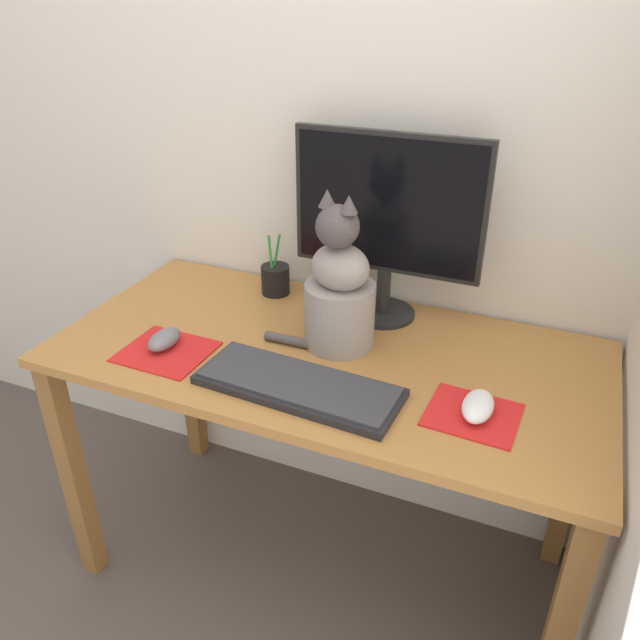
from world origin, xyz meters
The scene contains 11 objects.
ground_plane centered at (0.00, 0.00, 0.00)m, with size 12.00×12.00×0.00m, color #564C47.
wall_back centered at (0.00, 0.35, 1.25)m, with size 7.00×0.04×2.50m.
desk centered at (0.00, 0.00, 0.62)m, with size 1.30×0.63×0.73m.
monitor centered at (0.07, 0.22, 1.00)m, with size 0.48×0.17×0.47m.
keyboard centered at (0.01, -0.17, 0.74)m, with size 0.45×0.19×0.02m.
mousepad_left centered at (-0.34, -0.16, 0.73)m, with size 0.21×0.18×0.00m.
mousepad_right centered at (0.37, -0.12, 0.73)m, with size 0.19×0.17×0.00m.
computer_mouse_left centered at (-0.36, -0.14, 0.75)m, with size 0.06×0.10×0.04m.
computer_mouse_right centered at (0.38, -0.11, 0.75)m, with size 0.06×0.11×0.04m.
cat centered at (0.01, 0.04, 0.87)m, with size 0.28×0.21×0.38m.
pen_cup centered at (-0.25, 0.23, 0.77)m, with size 0.08×0.08×0.17m.
Camera 1 is at (0.48, -1.17, 1.51)m, focal length 35.00 mm.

